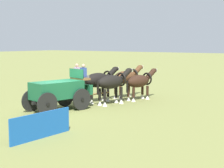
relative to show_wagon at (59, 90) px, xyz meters
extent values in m
plane|color=olive|center=(-0.17, 0.03, -1.20)|extent=(220.00, 220.00, 0.00)
cube|color=#195B38|center=(-0.17, 0.03, 0.03)|extent=(3.21, 2.01, 1.00)
cube|color=brown|center=(1.54, -0.31, 0.57)|extent=(0.81, 1.39, 0.12)
cube|color=#195B38|center=(1.93, -0.39, -0.11)|extent=(0.46, 1.19, 0.60)
cube|color=#195B38|center=(1.24, -0.25, 0.91)|extent=(0.32, 1.29, 0.55)
cube|color=black|center=(-0.17, 0.03, -0.56)|extent=(3.24, 0.80, 0.16)
cylinder|color=black|center=(1.16, 0.61, -0.56)|extent=(1.27, 0.33, 1.28)
cylinder|color=black|center=(1.16, 0.61, -0.56)|extent=(0.23, 0.22, 0.20)
cylinder|color=black|center=(0.84, -1.01, -0.56)|extent=(1.27, 0.33, 1.28)
cylinder|color=black|center=(0.84, -1.01, -0.56)|extent=(0.23, 0.22, 0.20)
cylinder|color=black|center=(-1.17, 1.08, -0.56)|extent=(1.27, 0.33, 1.28)
cylinder|color=black|center=(-1.17, 1.08, -0.56)|extent=(0.23, 0.22, 0.20)
cylinder|color=black|center=(-1.50, -0.54, -0.56)|extent=(1.27, 0.33, 1.28)
cylinder|color=black|center=(-1.50, -0.54, -0.56)|extent=(0.23, 0.22, 0.20)
cylinder|color=brown|center=(2.57, -0.52, -0.51)|extent=(2.57, 0.61, 0.10)
cube|color=#BCB293|center=(1.72, -0.02, 0.71)|extent=(0.46, 0.39, 0.16)
cube|color=silver|center=(1.60, 0.00, 0.99)|extent=(0.31, 0.40, 0.55)
sphere|color=tan|center=(1.60, 0.00, 1.37)|extent=(0.22, 0.22, 0.22)
cube|color=slate|center=(1.59, -0.65, 0.71)|extent=(0.46, 0.39, 0.16)
cube|color=#334C99|center=(1.48, -0.62, 0.99)|extent=(0.31, 0.40, 0.55)
sphere|color=tan|center=(1.48, -0.62, 1.37)|extent=(0.22, 0.22, 0.22)
ellipsoid|color=black|center=(3.58, -0.06, 0.28)|extent=(2.20, 1.35, 0.96)
cylinder|color=black|center=(4.34, 0.06, -0.51)|extent=(0.18, 0.18, 0.75)
cone|color=silver|center=(4.34, 0.06, -1.04)|extent=(0.30, 0.30, 0.32)
cylinder|color=black|center=(4.23, -0.46, -0.51)|extent=(0.18, 0.18, 0.75)
cone|color=silver|center=(4.23, -0.46, -1.04)|extent=(0.30, 0.30, 0.32)
cylinder|color=black|center=(2.93, 0.35, -0.51)|extent=(0.18, 0.18, 0.75)
cone|color=silver|center=(2.93, 0.35, -1.04)|extent=(0.30, 0.30, 0.32)
cylinder|color=black|center=(2.82, -0.17, -0.51)|extent=(0.18, 0.18, 0.75)
cone|color=silver|center=(2.82, -0.17, -1.04)|extent=(0.30, 0.30, 0.32)
cylinder|color=black|center=(4.85, -0.31, 0.68)|extent=(1.00, 0.54, 0.81)
ellipsoid|color=black|center=(5.21, -0.38, 0.94)|extent=(0.64, 0.37, 0.32)
cube|color=silver|center=(5.48, -0.44, 0.94)|extent=(0.08, 0.11, 0.24)
torus|color=black|center=(4.49, -0.24, 0.38)|extent=(0.31, 0.99, 0.99)
cylinder|color=black|center=(2.52, 0.16, -0.02)|extent=(0.14, 0.14, 0.80)
ellipsoid|color=black|center=(3.32, -1.33, 0.26)|extent=(2.20, 1.27, 0.88)
cylinder|color=black|center=(4.08, -1.24, -0.49)|extent=(0.18, 0.18, 0.77)
cone|color=silver|center=(4.08, -1.24, -1.04)|extent=(0.30, 0.30, 0.33)
cylinder|color=black|center=(3.99, -1.71, -0.49)|extent=(0.18, 0.18, 0.77)
cone|color=silver|center=(3.99, -1.71, -1.04)|extent=(0.30, 0.30, 0.33)
cylinder|color=black|center=(2.66, -0.95, -0.49)|extent=(0.18, 0.18, 0.77)
cone|color=silver|center=(2.66, -0.95, -1.04)|extent=(0.30, 0.30, 0.33)
cylinder|color=black|center=(2.56, -1.42, -0.49)|extent=(0.18, 0.18, 0.77)
cone|color=silver|center=(2.56, -1.42, -1.04)|extent=(0.30, 0.30, 0.33)
cylinder|color=black|center=(4.60, -1.59, 0.65)|extent=(1.00, 0.54, 0.81)
ellipsoid|color=black|center=(4.96, -1.66, 0.91)|extent=(0.64, 0.37, 0.32)
cube|color=silver|center=(5.23, -1.71, 0.91)|extent=(0.08, 0.11, 0.24)
torus|color=black|center=(4.24, -1.51, 0.36)|extent=(0.30, 0.91, 0.91)
cylinder|color=black|center=(2.26, -1.12, -0.04)|extent=(0.14, 0.14, 0.80)
ellipsoid|color=brown|center=(6.13, -0.57, 0.28)|extent=(2.10, 1.28, 0.91)
cylinder|color=brown|center=(6.85, -0.46, -0.49)|extent=(0.18, 0.18, 0.77)
cone|color=silver|center=(6.85, -0.46, -1.04)|extent=(0.30, 0.30, 0.33)
cylinder|color=brown|center=(6.75, -0.95, -0.49)|extent=(0.18, 0.18, 0.77)
cone|color=silver|center=(6.75, -0.95, -1.04)|extent=(0.30, 0.30, 0.33)
cylinder|color=brown|center=(5.50, -0.19, -0.49)|extent=(0.18, 0.18, 0.77)
cone|color=silver|center=(5.50, -0.19, -1.04)|extent=(0.30, 0.30, 0.33)
cylinder|color=brown|center=(5.40, -0.68, -0.49)|extent=(0.18, 0.18, 0.77)
cone|color=silver|center=(5.40, -0.68, -1.04)|extent=(0.30, 0.30, 0.33)
cylinder|color=brown|center=(7.36, -0.81, 0.68)|extent=(1.00, 0.54, 0.81)
ellipsoid|color=brown|center=(7.72, -0.89, 0.94)|extent=(0.64, 0.37, 0.32)
cube|color=silver|center=(7.99, -0.94, 0.94)|extent=(0.08, 0.11, 0.24)
torus|color=black|center=(6.99, -0.74, 0.38)|extent=(0.30, 0.95, 0.94)
cylinder|color=black|center=(5.12, -0.36, -0.02)|extent=(0.14, 0.14, 0.80)
ellipsoid|color=#331E14|center=(5.87, -1.84, 0.12)|extent=(2.18, 1.25, 0.86)
cylinder|color=#331E14|center=(6.62, -1.75, -0.58)|extent=(0.18, 0.18, 0.67)
cone|color=silver|center=(6.62, -1.75, -1.06)|extent=(0.30, 0.30, 0.29)
cylinder|color=#331E14|center=(6.53, -2.22, -0.58)|extent=(0.18, 0.18, 0.67)
cone|color=silver|center=(6.53, -2.22, -1.06)|extent=(0.30, 0.30, 0.29)
cylinder|color=#331E14|center=(5.22, -1.47, -0.58)|extent=(0.18, 0.18, 0.67)
cone|color=silver|center=(5.22, -1.47, -1.06)|extent=(0.30, 0.30, 0.29)
cylinder|color=#331E14|center=(5.12, -1.93, -0.58)|extent=(0.18, 0.18, 0.67)
cone|color=silver|center=(5.12, -1.93, -1.06)|extent=(0.30, 0.30, 0.29)
cylinder|color=#331E14|center=(7.14, -2.10, 0.50)|extent=(1.00, 0.54, 0.81)
ellipsoid|color=#331E14|center=(7.50, -2.17, 0.76)|extent=(0.64, 0.37, 0.32)
cube|color=silver|center=(7.77, -2.22, 0.76)|extent=(0.08, 0.11, 0.24)
torus|color=black|center=(6.77, -2.02, 0.22)|extent=(0.29, 0.90, 0.90)
cylinder|color=black|center=(4.82, -1.63, -0.18)|extent=(0.14, 0.14, 0.80)
cube|color=#1959B2|center=(-4.84, -3.62, -0.65)|extent=(3.20, 0.17, 1.10)
camera|label=1|loc=(-14.79, -14.30, 2.80)|focal=56.25mm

